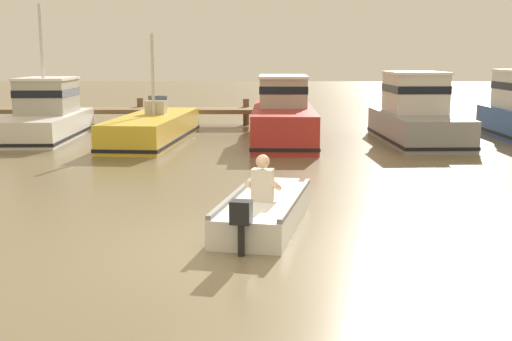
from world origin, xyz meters
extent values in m
plane|color=#7A6B4C|center=(0.00, 0.00, 0.00)|extent=(120.00, 120.00, 0.00)
cube|color=brown|center=(-6.74, 16.04, 0.63)|extent=(13.46, 1.50, 0.16)
cylinder|color=brown|center=(-8.85, 15.34, 0.57)|extent=(0.24, 0.24, 1.13)
cylinder|color=brown|center=(-4.63, 16.74, 0.53)|extent=(0.24, 0.24, 1.05)
cylinder|color=brown|center=(-0.41, 16.74, 0.51)|extent=(0.24, 0.24, 1.03)
cube|color=white|center=(0.33, 1.30, 0.22)|extent=(1.68, 3.25, 0.44)
cube|color=white|center=(0.66, 3.00, 0.22)|extent=(0.67, 0.51, 0.42)
cube|color=gray|center=(-0.18, 1.40, 0.47)|extent=(0.67, 3.00, 0.08)
cube|color=gray|center=(0.83, 1.21, 0.47)|extent=(0.67, 3.00, 0.08)
cube|color=white|center=(0.31, 1.21, 0.40)|extent=(1.05, 0.47, 0.06)
cylinder|color=black|center=(0.01, -0.31, 0.27)|extent=(0.12, 0.12, 0.54)
cube|color=black|center=(0.01, -0.31, 0.62)|extent=(0.32, 0.29, 0.32)
cube|color=beige|center=(0.30, 1.16, 0.70)|extent=(0.38, 0.28, 0.52)
sphere|color=beige|center=(0.30, 1.16, 1.08)|extent=(0.22, 0.22, 0.22)
cylinder|color=beige|center=(0.09, 1.25, 0.68)|extent=(0.17, 0.43, 0.23)
cylinder|color=beige|center=(0.52, 1.16, 0.68)|extent=(0.17, 0.43, 0.23)
cube|color=white|center=(-6.97, 12.32, 0.40)|extent=(2.27, 5.56, 0.81)
cube|color=black|center=(-6.97, 12.32, 0.14)|extent=(2.32, 5.60, 0.10)
cube|color=#B2ADA3|center=(-6.99, 12.82, 1.36)|extent=(1.69, 2.36, 1.11)
cube|color=black|center=(-6.99, 12.82, 1.50)|extent=(1.72, 2.40, 0.24)
cube|color=white|center=(-6.99, 12.82, 1.96)|extent=(1.78, 2.48, 0.08)
cylinder|color=silver|center=(-6.98, 12.46, 2.59)|extent=(0.10, 0.10, 3.56)
cube|color=gold|center=(-3.24, 11.55, 0.42)|extent=(2.31, 6.45, 0.84)
cube|color=black|center=(-3.24, 11.55, 0.15)|extent=(2.35, 6.49, 0.10)
cube|color=beige|center=(-3.20, 12.02, 1.06)|extent=(0.67, 0.55, 0.44)
cube|color=slate|center=(-3.18, 12.28, 1.24)|extent=(0.63, 0.09, 0.36)
cylinder|color=silver|center=(-3.22, 11.71, 2.12)|extent=(0.10, 0.10, 2.56)
cube|color=#B72D28|center=(0.92, 11.82, 0.55)|extent=(1.98, 6.82, 1.10)
cube|color=black|center=(0.92, 11.82, 0.19)|extent=(2.02, 6.86, 0.10)
cube|color=#B2ADA3|center=(0.93, 12.43, 1.55)|extent=(1.51, 2.87, 0.91)
cube|color=black|center=(0.93, 12.43, 1.66)|extent=(1.54, 2.90, 0.24)
cube|color=white|center=(0.93, 12.43, 2.04)|extent=(1.59, 3.02, 0.08)
cube|color=gray|center=(5.16, 11.45, 0.46)|extent=(2.30, 5.25, 0.92)
cube|color=black|center=(5.16, 11.45, 0.16)|extent=(2.34, 5.30, 0.10)
cube|color=silver|center=(5.14, 11.91, 1.53)|extent=(1.72, 2.24, 1.21)
cube|color=black|center=(5.14, 11.91, 1.68)|extent=(1.75, 2.27, 0.24)
cube|color=white|center=(5.14, 11.91, 2.17)|extent=(1.80, 2.35, 0.08)
camera|label=1|loc=(0.32, -8.86, 2.73)|focal=45.23mm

